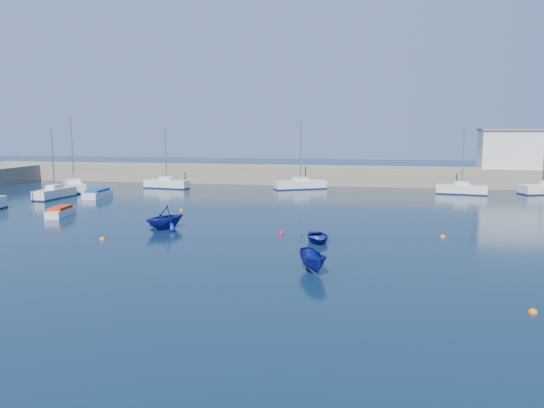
% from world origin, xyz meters
% --- Properties ---
extents(ground, '(220.00, 220.00, 0.00)m').
position_xyz_m(ground, '(0.00, 0.00, 0.00)').
color(ground, '#0B1E32').
rests_on(ground, ground).
extents(back_wall, '(96.00, 4.50, 2.60)m').
position_xyz_m(back_wall, '(0.00, 46.00, 1.30)').
color(back_wall, '#79705C').
rests_on(back_wall, ground).
extents(harbor_office, '(10.00, 4.00, 5.00)m').
position_xyz_m(harbor_office, '(30.00, 46.00, 5.10)').
color(harbor_office, silver).
rests_on(harbor_office, back_wall).
extents(sailboat_3, '(2.01, 5.99, 7.87)m').
position_xyz_m(sailboat_3, '(-24.61, 25.24, 0.61)').
color(sailboat_3, silver).
rests_on(sailboat_3, ground).
extents(sailboat_4, '(5.97, 6.93, 9.40)m').
position_xyz_m(sailboat_4, '(-26.10, 31.73, 0.63)').
color(sailboat_4, silver).
rests_on(sailboat_4, ground).
extents(sailboat_5, '(6.23, 2.57, 8.05)m').
position_xyz_m(sailboat_5, '(-15.94, 37.27, 0.62)').
color(sailboat_5, silver).
rests_on(sailboat_5, ground).
extents(sailboat_6, '(6.87, 4.91, 8.91)m').
position_xyz_m(sailboat_6, '(1.69, 39.75, 0.61)').
color(sailboat_6, silver).
rests_on(sailboat_6, ground).
extents(sailboat_7, '(6.04, 2.61, 7.82)m').
position_xyz_m(sailboat_7, '(21.63, 37.81, 0.62)').
color(sailboat_7, silver).
rests_on(sailboat_7, ground).
extents(motorboat_1, '(1.85, 3.86, 0.91)m').
position_xyz_m(motorboat_1, '(-16.77, 13.94, 0.43)').
color(motorboat_1, silver).
rests_on(motorboat_1, ground).
extents(motorboat_2, '(1.98, 4.82, 0.97)m').
position_xyz_m(motorboat_2, '(-20.20, 26.87, 0.46)').
color(motorboat_2, silver).
rests_on(motorboat_2, ground).
extents(dinghy_center, '(2.91, 3.56, 0.65)m').
position_xyz_m(dinghy_center, '(7.26, 7.39, 0.32)').
color(dinghy_center, navy).
rests_on(dinghy_center, ground).
extents(dinghy_left, '(4.45, 4.62, 1.87)m').
position_xyz_m(dinghy_left, '(-5.08, 9.90, 0.94)').
color(dinghy_left, navy).
rests_on(dinghy_left, ground).
extents(dinghy_right, '(2.24, 3.27, 1.18)m').
position_xyz_m(dinghy_right, '(7.83, -0.51, 0.59)').
color(dinghy_right, navy).
rests_on(dinghy_right, ground).
extents(buoy_0, '(0.40, 0.40, 0.40)m').
position_xyz_m(buoy_0, '(-7.98, 5.25, 0.00)').
color(buoy_0, orange).
rests_on(buoy_0, ground).
extents(buoy_1, '(0.48, 0.48, 0.48)m').
position_xyz_m(buoy_1, '(4.27, 9.77, 0.00)').
color(buoy_1, '#B60D1E').
rests_on(buoy_1, ground).
extents(buoy_2, '(0.39, 0.39, 0.39)m').
position_xyz_m(buoy_2, '(16.14, 10.64, 0.00)').
color(buoy_2, orange).
rests_on(buoy_2, ground).
extents(buoy_3, '(0.39, 0.39, 0.39)m').
position_xyz_m(buoy_3, '(-7.21, 19.24, 0.00)').
color(buoy_3, orange).
rests_on(buoy_3, ground).
extents(buoy_5, '(0.39, 0.39, 0.39)m').
position_xyz_m(buoy_5, '(17.91, -5.35, 0.00)').
color(buoy_5, orange).
rests_on(buoy_5, ground).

